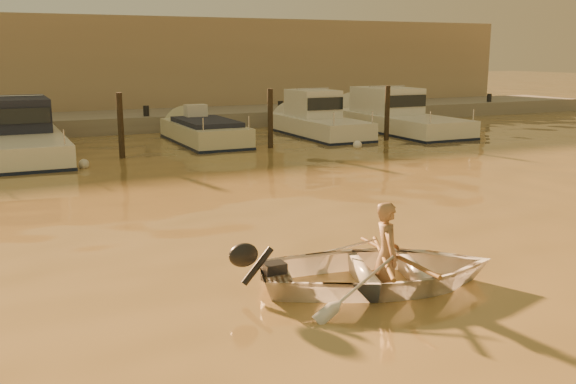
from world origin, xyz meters
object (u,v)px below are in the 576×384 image
person (387,255)px  moored_boat_5 (396,116)px  moored_boat_2 (17,135)px  moored_boat_3 (204,136)px  dinghy (379,270)px  waterfront_building (71,69)px  moored_boat_4 (319,120)px

person → moored_boat_5: size_ratio=0.18×
moored_boat_2 → moored_boat_3: size_ratio=1.50×
moored_boat_3 → moored_boat_5: bearing=0.0°
dinghy → moored_boat_2: moored_boat_2 is taller
moored_boat_3 → moored_boat_5: 8.27m
moored_boat_3 → moored_boat_5: moored_boat_5 is taller
moored_boat_5 → waterfront_building: 15.96m
moored_boat_2 → moored_boat_4: bearing=0.0°
waterfront_building → person: bearing=-87.8°
moored_boat_2 → moored_boat_5: same height
person → moored_boat_3: size_ratio=0.26×
moored_boat_3 → moored_boat_5: size_ratio=0.70×
waterfront_building → dinghy: bearing=-88.0°
dinghy → waterfront_building: waterfront_building is taller
person → waterfront_building: 26.07m
moored_boat_2 → moored_boat_4: size_ratio=1.39×
moored_boat_2 → moored_boat_5: bearing=0.0°
person → dinghy: bearing=90.0°
person → waterfront_building: size_ratio=0.03×
dinghy → moored_boat_5: bearing=-18.8°
person → moored_boat_5: bearing=-18.5°
moored_boat_5 → waterfront_building: size_ratio=0.18×
person → moored_boat_3: person is taller
person → moored_boat_5: moored_boat_5 is taller
dinghy → person: bearing=-90.0°
moored_boat_5 → moored_boat_4: bearing=180.0°
dinghy → moored_boat_4: 16.49m
moored_boat_3 → waterfront_building: bearing=106.0°
person → moored_boat_2: (-4.05, 14.98, 0.18)m
moored_boat_4 → moored_boat_5: size_ratio=0.76×
moored_boat_4 → waterfront_building: size_ratio=0.13×
moored_boat_3 → person: bearing=-98.3°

